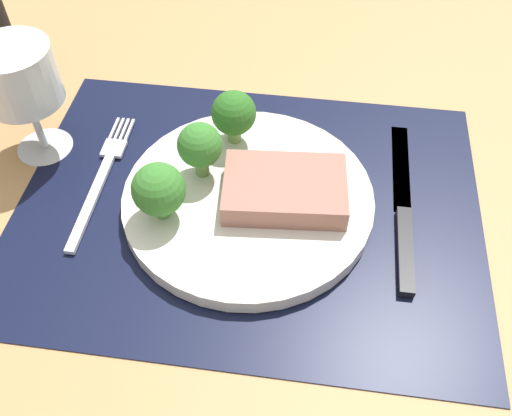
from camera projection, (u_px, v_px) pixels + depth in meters
ground_plane at (248, 215)px, 59.18cm from camera, size 140.00×110.00×3.00cm
placemat at (248, 205)px, 57.92cm from camera, size 46.94×35.90×0.30cm
plate at (248, 199)px, 57.19cm from camera, size 25.20×25.20×1.60cm
steak at (285, 188)px, 55.40cm from camera, size 12.57×9.01×2.50cm
broccoli_near_steak at (200, 146)px, 55.55cm from camera, size 4.52×4.52×6.18cm
broccoli_center at (159, 190)px, 52.18cm from camera, size 5.08×5.08×6.14cm
broccoli_front_edge at (234, 114)px, 58.84cm from camera, size 4.72×4.72×6.13cm
fork at (102, 177)px, 59.91cm from camera, size 2.40×19.20×0.50cm
knife at (404, 214)px, 56.55cm from camera, size 1.80×23.00×0.80cm
wine_glass at (20, 81)px, 56.50cm from camera, size 7.96×7.96×12.96cm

